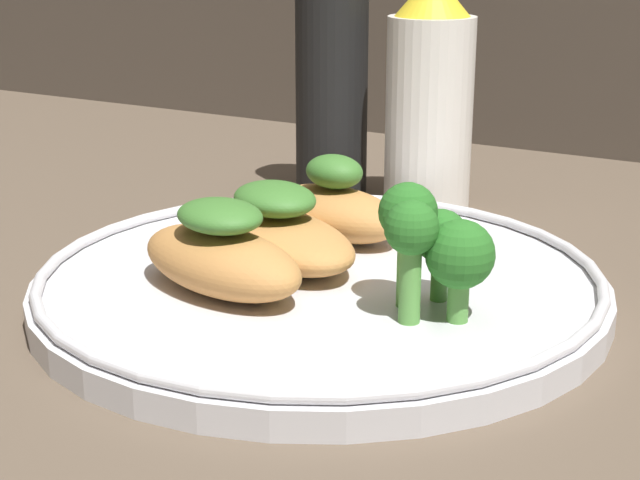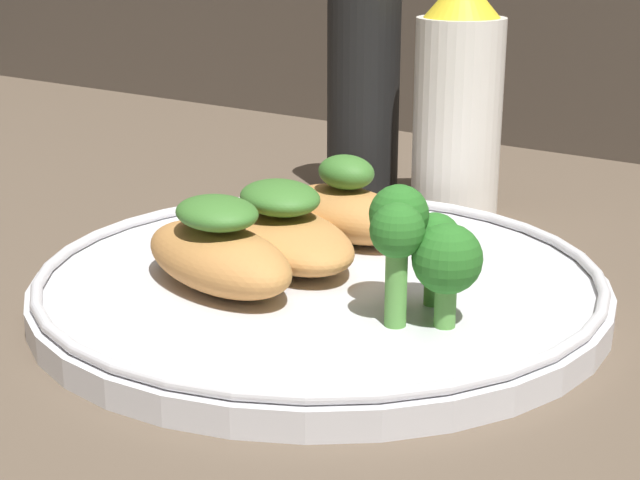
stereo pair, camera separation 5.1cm
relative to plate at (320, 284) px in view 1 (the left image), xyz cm
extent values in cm
cube|color=brown|center=(0.00, 0.00, -1.49)|extent=(180.00, 180.00, 1.00)
cylinder|color=silver|center=(0.00, 0.00, -0.29)|extent=(29.96, 29.96, 1.40)
torus|color=silver|center=(0.00, 0.00, 0.71)|extent=(29.36, 29.36, 0.60)
ellipsoid|color=#BC7F42|center=(-3.18, -4.33, 2.00)|extent=(11.23, 7.49, 3.18)
ellipsoid|color=#3D752D|center=(-3.18, -4.33, 4.36)|extent=(5.55, 4.87, 1.55)
ellipsoid|color=#BC7F42|center=(-3.32, 0.89, 1.75)|extent=(13.39, 10.46, 2.68)
ellipsoid|color=#3D752D|center=(-3.32, 0.89, 3.95)|extent=(6.36, 5.85, 1.72)
ellipsoid|color=#BC7F42|center=(-2.56, 6.10, 1.93)|extent=(10.00, 6.67, 3.04)
ellipsoid|color=#3D752D|center=(-2.56, 6.10, 4.42)|extent=(4.11, 3.57, 1.94)
cylinder|color=#569942|center=(8.53, -2.04, 1.48)|extent=(1.00, 1.00, 2.15)
sphere|color=#286B23|center=(8.53, -2.04, 3.68)|extent=(3.22, 3.22, 3.22)
cylinder|color=#569942|center=(6.72, -0.50, 1.59)|extent=(0.84, 0.84, 2.36)
sphere|color=#286B23|center=(6.72, -0.50, 3.69)|extent=(2.64, 2.64, 2.64)
cylinder|color=#569942|center=(5.65, -1.54, 2.28)|extent=(0.93, 0.93, 3.74)
sphere|color=#286B23|center=(5.65, -1.54, 5.14)|extent=(2.82, 2.82, 2.82)
cylinder|color=#569942|center=(6.64, -3.27, 2.25)|extent=(1.02, 1.02, 3.69)
sphere|color=#286B23|center=(6.64, -3.27, 4.98)|extent=(2.52, 2.52, 2.52)
cylinder|color=white|center=(-2.42, 19.08, 5.59)|extent=(5.93, 5.93, 13.17)
cylinder|color=black|center=(-10.01, 19.08, 6.46)|extent=(5.16, 5.16, 14.90)
camera|label=1|loc=(24.02, -41.75, 18.04)|focal=55.00mm
camera|label=2|loc=(28.27, -39.01, 18.04)|focal=55.00mm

